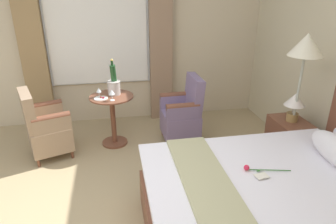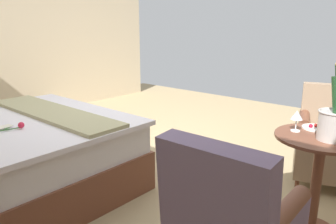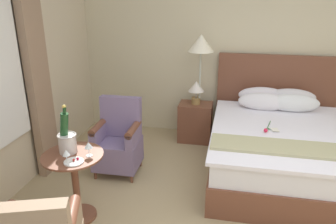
# 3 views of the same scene
# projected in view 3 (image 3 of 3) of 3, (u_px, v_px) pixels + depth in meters

# --- Properties ---
(wall_headboard_side) EXTENTS (5.61, 0.12, 3.06)m
(wall_headboard_side) POSITION_uv_depth(u_px,v_px,m) (261.00, 40.00, 4.86)
(wall_headboard_side) COLOR beige
(wall_headboard_side) RESTS_ON ground
(bed) EXTENTS (1.74, 2.20, 1.34)m
(bed) POSITION_uv_depth(u_px,v_px,m) (279.00, 144.00, 4.17)
(bed) COLOR brown
(bed) RESTS_ON ground
(nightstand) EXTENTS (0.53, 0.38, 0.60)m
(nightstand) POSITION_uv_depth(u_px,v_px,m) (195.00, 122.00, 5.08)
(nightstand) COLOR brown
(nightstand) RESTS_ON ground
(bedside_lamp) EXTENTS (0.24, 0.24, 0.35)m
(bedside_lamp) POSITION_uv_depth(u_px,v_px,m) (196.00, 89.00, 4.89)
(bedside_lamp) COLOR olive
(bedside_lamp) RESTS_ON nightstand
(floor_lamp_brass) EXTENTS (0.37, 0.37, 1.64)m
(floor_lamp_brass) POSITION_uv_depth(u_px,v_px,m) (201.00, 51.00, 4.67)
(floor_lamp_brass) COLOR #B4B8A6
(floor_lamp_brass) RESTS_ON ground
(side_table_round) EXTENTS (0.60, 0.60, 0.72)m
(side_table_round) POSITION_uv_depth(u_px,v_px,m) (75.00, 180.00, 3.26)
(side_table_round) COLOR brown
(side_table_round) RESTS_ON ground
(champagne_bucket) EXTENTS (0.18, 0.18, 0.49)m
(champagne_bucket) POSITION_uv_depth(u_px,v_px,m) (67.00, 139.00, 3.16)
(champagne_bucket) COLOR #BEB6B1
(champagne_bucket) RESTS_ON side_table_round
(wine_glass_near_bucket) EXTENTS (0.07, 0.07, 0.14)m
(wine_glass_near_bucket) POSITION_uv_depth(u_px,v_px,m) (66.00, 153.00, 2.98)
(wine_glass_near_bucket) COLOR white
(wine_glass_near_bucket) RESTS_ON side_table_round
(wine_glass_near_edge) EXTENTS (0.08, 0.08, 0.15)m
(wine_glass_near_edge) POSITION_uv_depth(u_px,v_px,m) (88.00, 146.00, 3.10)
(wine_glass_near_edge) COLOR white
(wine_glass_near_edge) RESTS_ON side_table_round
(snack_plate) EXTENTS (0.18, 0.18, 0.04)m
(snack_plate) POSITION_uv_depth(u_px,v_px,m) (74.00, 162.00, 3.02)
(snack_plate) COLOR white
(snack_plate) RESTS_ON side_table_round
(armchair_by_window) EXTENTS (0.56, 0.53, 0.97)m
(armchair_by_window) POSITION_uv_depth(u_px,v_px,m) (118.00, 142.00, 4.15)
(armchair_by_window) COLOR brown
(armchair_by_window) RESTS_ON ground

